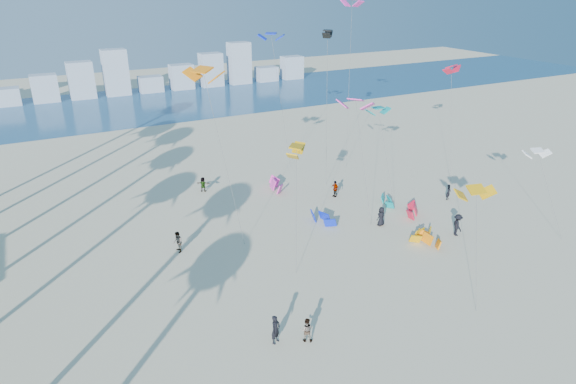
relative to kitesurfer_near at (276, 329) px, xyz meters
name	(u,v)px	position (x,y,z in m)	size (l,w,h in m)	color
ground	(377,382)	(3.39, -5.39, -0.93)	(220.00, 220.00, 0.00)	beige
ocean	(121,107)	(3.39, 66.61, -0.92)	(220.00, 220.00, 0.00)	navy
kitesurfer_near	(276,329)	(0.00, 0.00, 0.00)	(0.68, 0.44, 1.86)	black
kitesurfer_mid	(306,330)	(1.69, -0.71, -0.15)	(0.76, 0.59, 1.57)	gray
kitesurfers_far	(334,211)	(11.97, 12.41, -0.06)	(27.18, 20.44, 1.93)	black
grounded_kites	(357,210)	(14.47, 12.33, -0.46)	(11.30, 19.61, 1.08)	#0C24D1
flying_kites	(346,80)	(15.19, 16.05, 10.75)	(31.02, 33.94, 18.55)	#D7980B
distant_skyline	(102,80)	(2.21, 76.61, 2.16)	(85.00, 3.00, 8.40)	#9EADBF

